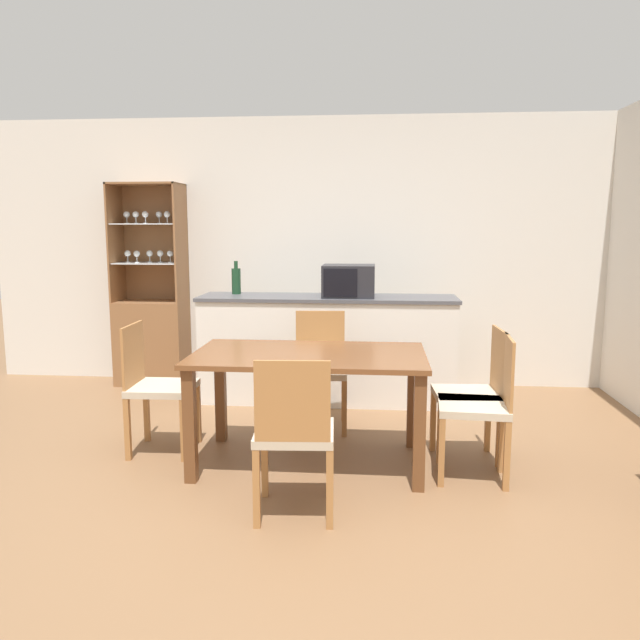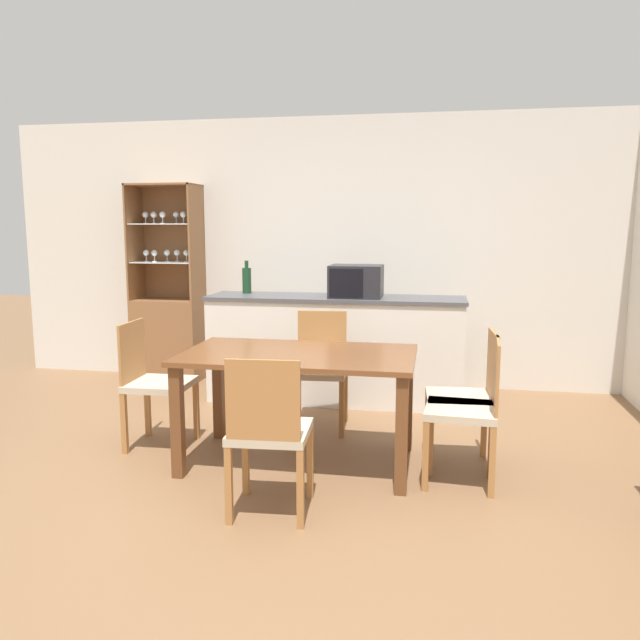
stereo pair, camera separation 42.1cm
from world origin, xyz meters
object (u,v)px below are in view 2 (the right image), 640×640
Objects in this scene: dining_chair_head_far at (320,369)px; dining_chair_side_right_near at (469,409)px; dining_chair_head_near at (269,432)px; dining_chair_side_right_far at (467,397)px; display_cabinet at (169,323)px; wine_bottle at (247,280)px; dining_chair_side_left_far at (154,382)px; dining_table at (299,369)px; microwave at (356,281)px.

dining_chair_head_far and dining_chair_side_right_near have the same top height.
dining_chair_side_right_far is (1.05, 0.88, 0.00)m from dining_chair_head_near.
display_cabinet is 6.55× the size of wine_bottle.
display_cabinet is 3.35m from dining_chair_side_right_far.
dining_chair_side_left_far is 2.98× the size of wine_bottle.
dining_table is at bearing 86.91° from dining_chair_side_right_near.
dining_chair_head_near is 1.00× the size of dining_chair_side_right_far.
wine_bottle reaches higher than dining_table.
display_cabinet reaches higher than dining_table.
dining_chair_side_right_far is at bearing 145.99° from dining_chair_head_far.
dining_chair_head_near is 1.37m from dining_chair_side_right_far.
dining_table is at bearing 86.41° from dining_chair_head_near.
dining_chair_head_near is 1.50m from dining_chair_head_far.
wine_bottle is at bearing 51.61° from dining_chair_side_right_near.
display_cabinet is 1.10m from wine_bottle.
display_cabinet is at bearing 131.95° from dining_table.
dining_chair_head_far is (-0.00, 0.75, -0.17)m from dining_table.
dining_chair_head_far is 1.00× the size of dining_chair_side_right_near.
dining_chair_side_left_far is (-2.12, -0.00, 0.00)m from dining_chair_side_right_far.
dining_chair_head_far is (-1.06, 0.62, 0.00)m from dining_chair_side_right_far.
dining_chair_head_far is 0.95m from microwave.
display_cabinet is at bearing 165.70° from microwave.
display_cabinet is 3.50m from dining_chair_side_right_near.
dining_chair_side_right_far reaches higher than dining_table.
dining_chair_side_left_far is 1.92m from microwave.
microwave is (0.18, 1.46, 0.44)m from dining_table.
dining_chair_head_near is 1.00× the size of dining_chair_side_right_near.
dining_chair_side_right_near is (1.06, -0.88, 0.00)m from dining_chair_head_far.
dining_chair_head_far is at bearing -104.54° from microwave.
dining_chair_side_left_far is at bearing -98.90° from wine_bottle.
dining_table is at bearing 93.94° from dining_chair_side_right_far.
dining_chair_head_near is at bearing 126.73° from dining_chair_side_right_far.
dining_chair_head_far is 1.38m from dining_chair_side_right_near.
microwave reaches higher than dining_chair_head_near.
dining_chair_head_near is (0.00, -0.75, -0.17)m from dining_table.
microwave is at bearing -108.30° from dining_chair_head_far.
dining_chair_side_right_near is (1.06, -0.13, -0.17)m from dining_table.
display_cabinet is 2.20× the size of dining_chair_head_far.
wine_bottle is (0.92, -0.36, 0.48)m from display_cabinet.
microwave is 1.02m from wine_bottle.
dining_chair_side_left_far is (-1.06, -0.62, 0.00)m from dining_chair_head_far.
dining_chair_head_near is at bearing 86.45° from dining_chair_head_far.
dining_table is at bearing 86.45° from dining_chair_head_far.
dining_chair_side_right_far is 1.00× the size of dining_chair_side_right_near.
dining_chair_side_right_near is 2.62m from wine_bottle.
dining_chair_side_right_near is 1.98× the size of microwave.
display_cabinet is 2.06m from microwave.
dining_chair_head_near is 1.00× the size of dining_chair_head_far.
microwave is (-0.88, 1.59, 0.61)m from dining_chair_side_right_near.
dining_chair_side_right_far is 2.12m from dining_chair_side_left_far.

